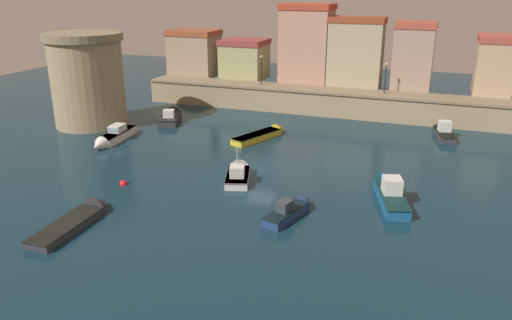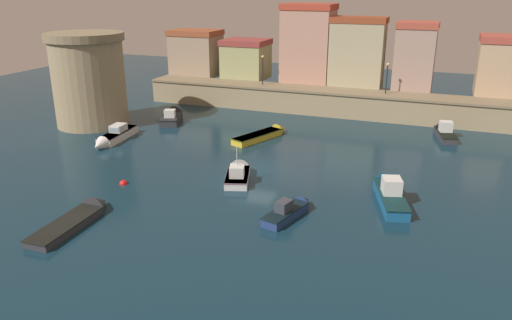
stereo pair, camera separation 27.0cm
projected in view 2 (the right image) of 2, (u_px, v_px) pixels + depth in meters
ground_plane at (259, 169)px, 41.22m from camera, size 111.34×111.34×0.00m
quay_wall at (320, 101)px, 58.70m from camera, size 43.40×4.02×2.87m
old_town_backdrop at (323, 53)px, 60.95m from camera, size 42.16×5.42×9.60m
fortress_tower at (89, 79)px, 52.72m from camera, size 8.09×8.09×9.76m
quay_lamp_0 at (263, 65)px, 59.88m from camera, size 0.32×0.32×3.53m
quay_lamp_1 at (387, 73)px, 54.96m from camera, size 0.32×0.32×3.41m
moored_boat_0 at (389, 191)px, 35.44m from camera, size 3.56×7.46×2.22m
moored_boat_1 at (173, 116)px, 55.95m from camera, size 3.76×6.11×2.08m
moored_boat_2 at (265, 134)px, 49.57m from camera, size 4.02×7.31×1.39m
moored_boat_3 at (444, 132)px, 50.00m from camera, size 2.66×5.83×2.04m
moored_boat_4 at (238, 173)px, 39.33m from camera, size 3.17×5.31×3.44m
moored_boat_5 at (291, 209)px, 32.96m from camera, size 2.46×5.14×1.61m
moored_boat_6 at (113, 137)px, 48.28m from camera, size 2.16×7.05×1.77m
moored_boat_7 at (80, 217)px, 32.26m from camera, size 1.92×7.02×1.61m
mooring_buoy_0 at (124, 184)px, 38.23m from camera, size 0.62×0.62×0.62m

